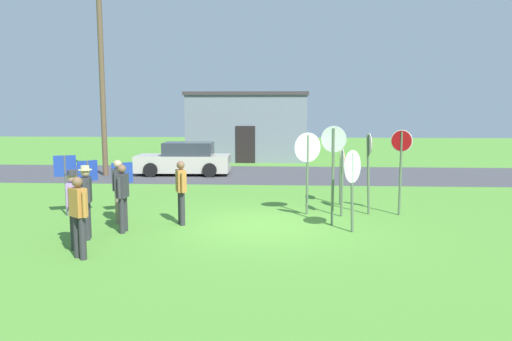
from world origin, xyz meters
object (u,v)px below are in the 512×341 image
at_px(stop_sign_rear_right, 369,161).
at_px(person_in_teal, 79,213).
at_px(person_in_blue, 123,194).
at_px(person_in_dark_shirt, 118,187).
at_px(parked_car_on_street, 185,160).
at_px(stop_sign_nearest, 307,158).
at_px(stop_sign_rear_left, 341,162).
at_px(person_on_left, 181,189).
at_px(info_panel_middle, 122,179).
at_px(stop_sign_center_cluster, 333,159).
at_px(info_panel_leftmost, 88,177).
at_px(stop_sign_low_front, 401,159).
at_px(person_with_sunhat, 86,198).
at_px(stop_sign_tallest, 352,176).
at_px(stop_sign_leaning_right, 342,172).
at_px(utility_pole, 102,75).
at_px(person_near_signs, 73,204).
at_px(info_panel_rightmost, 65,174).

height_order(stop_sign_rear_right, person_in_teal, stop_sign_rear_right).
distance_m(person_in_blue, person_in_dark_shirt, 1.15).
bearing_deg(parked_car_on_street, stop_sign_nearest, -57.66).
height_order(stop_sign_rear_left, person_on_left, stop_sign_rear_left).
bearing_deg(stop_sign_rear_left, person_on_left, -146.95).
relative_size(stop_sign_nearest, info_panel_middle, 1.58).
bearing_deg(person_in_blue, stop_sign_nearest, 26.65).
bearing_deg(stop_sign_center_cluster, info_panel_leftmost, 172.32).
height_order(stop_sign_rear_right, stop_sign_low_front, stop_sign_low_front).
height_order(stop_sign_center_cluster, person_with_sunhat, stop_sign_center_cluster).
relative_size(parked_car_on_street, person_on_left, 2.58).
distance_m(stop_sign_nearest, info_panel_middle, 5.38).
bearing_deg(stop_sign_tallest, stop_sign_leaning_right, 91.04).
xyz_separation_m(person_in_teal, info_panel_leftmost, (-1.51, 4.13, 0.13)).
bearing_deg(person_with_sunhat, person_in_teal, -72.86).
bearing_deg(stop_sign_rear_left, person_in_teal, -134.93).
xyz_separation_m(stop_sign_center_cluster, person_on_left, (-3.97, -0.17, -0.80)).
distance_m(utility_pole, stop_sign_rear_left, 12.25).
height_order(stop_sign_rear_right, info_panel_leftmost, stop_sign_rear_right).
bearing_deg(person_in_teal, stop_sign_leaning_right, 36.28).
xyz_separation_m(stop_sign_rear_left, stop_sign_low_front, (1.53, -1.41, 0.24)).
xyz_separation_m(stop_sign_leaning_right, person_with_sunhat, (-6.24, -2.77, -0.30)).
bearing_deg(utility_pole, info_panel_middle, -66.23).
relative_size(stop_sign_center_cluster, person_near_signs, 1.50).
relative_size(stop_sign_rear_left, stop_sign_leaning_right, 1.08).
height_order(stop_sign_rear_left, info_panel_middle, stop_sign_rear_left).
bearing_deg(stop_sign_nearest, stop_sign_center_cluster, -64.35).
bearing_deg(stop_sign_low_front, person_in_dark_shirt, -170.07).
bearing_deg(person_in_dark_shirt, stop_sign_low_front, 9.93).
relative_size(utility_pole, info_panel_leftmost, 5.59).
relative_size(utility_pole, stop_sign_low_front, 3.57).
distance_m(stop_sign_rear_left, stop_sign_leaning_right, 1.71).
height_order(stop_sign_rear_left, person_in_dark_shirt, stop_sign_rear_left).
xyz_separation_m(stop_sign_rear_left, person_in_teal, (-5.94, -5.95, -0.44)).
bearing_deg(stop_sign_rear_left, person_in_dark_shirt, -156.03).
distance_m(stop_sign_tallest, info_panel_middle, 6.58).
relative_size(stop_sign_center_cluster, info_panel_leftmost, 1.66).
bearing_deg(stop_sign_rear_right, person_with_sunhat, -156.14).
relative_size(stop_sign_rear_left, stop_sign_low_front, 0.84).
bearing_deg(info_panel_rightmost, utility_pole, 103.47).
xyz_separation_m(stop_sign_low_front, info_panel_rightmost, (-9.53, -0.65, -0.43)).
bearing_deg(stop_sign_center_cluster, stop_sign_tallest, -59.84).
bearing_deg(stop_sign_leaning_right, person_in_blue, -159.37).
relative_size(person_in_teal, info_panel_rightmost, 0.97).
height_order(stop_sign_rear_right, stop_sign_nearest, stop_sign_nearest).
xyz_separation_m(stop_sign_low_front, person_in_teal, (-7.47, -4.55, -0.68)).
xyz_separation_m(parked_car_on_street, stop_sign_nearest, (5.30, -8.37, 0.95)).
bearing_deg(stop_sign_rear_left, stop_sign_nearest, -127.06).
relative_size(stop_sign_rear_right, stop_sign_nearest, 1.00).
xyz_separation_m(parked_car_on_street, stop_sign_low_front, (7.96, -8.29, 0.94)).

